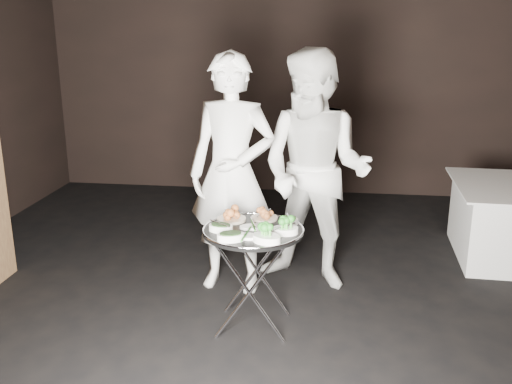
# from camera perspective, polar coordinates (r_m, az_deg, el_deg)

# --- Properties ---
(floor) EXTENTS (6.00, 7.00, 0.05)m
(floor) POSITION_cam_1_polar(r_m,az_deg,el_deg) (4.15, -0.17, -13.77)
(floor) COLOR black
(floor) RESTS_ON ground
(wall_back) EXTENTS (6.00, 0.05, 3.00)m
(wall_back) POSITION_cam_1_polar(r_m,az_deg,el_deg) (7.11, 3.69, 11.90)
(wall_back) COLOR black
(wall_back) RESTS_ON floor
(tray_stand) EXTENTS (0.49, 0.41, 0.71)m
(tray_stand) POSITION_cam_1_polar(r_m,az_deg,el_deg) (3.98, -0.28, -8.21)
(tray_stand) COLOR silver
(tray_stand) RESTS_ON floor
(serving_tray) EXTENTS (0.69, 0.69, 0.04)m
(serving_tray) POSITION_cam_1_polar(r_m,az_deg,el_deg) (3.86, -0.29, -3.88)
(serving_tray) COLOR black
(serving_tray) RESTS_ON tray_stand
(potato_plate_a) EXTENTS (0.21, 0.21, 0.08)m
(potato_plate_a) POSITION_cam_1_polar(r_m,az_deg,el_deg) (4.02, -2.48, -2.41)
(potato_plate_a) COLOR beige
(potato_plate_a) RESTS_ON serving_tray
(potato_plate_b) EXTENTS (0.19, 0.19, 0.07)m
(potato_plate_b) POSITION_cam_1_polar(r_m,az_deg,el_deg) (4.05, 0.84, -2.32)
(potato_plate_b) COLOR beige
(potato_plate_b) RESTS_ON serving_tray
(greens_bowl) EXTENTS (0.12, 0.12, 0.07)m
(greens_bowl) POSITION_cam_1_polar(r_m,az_deg,el_deg) (3.95, 3.36, -2.81)
(greens_bowl) COLOR white
(greens_bowl) RESTS_ON serving_tray
(asparagus_plate_a) EXTENTS (0.20, 0.14, 0.04)m
(asparagus_plate_a) POSITION_cam_1_polar(r_m,az_deg,el_deg) (3.87, -0.28, -3.42)
(asparagus_plate_a) COLOR white
(asparagus_plate_a) RESTS_ON serving_tray
(asparagus_plate_b) EXTENTS (0.19, 0.12, 0.04)m
(asparagus_plate_b) POSITION_cam_1_polar(r_m,az_deg,el_deg) (3.70, -1.00, -4.35)
(asparagus_plate_b) COLOR white
(asparagus_plate_b) RESTS_ON serving_tray
(spinach_bowl_a) EXTENTS (0.19, 0.14, 0.07)m
(spinach_bowl_a) POSITION_cam_1_polar(r_m,az_deg,el_deg) (3.82, -3.55, -3.49)
(spinach_bowl_a) COLOR white
(spinach_bowl_a) RESTS_ON serving_tray
(spinach_bowl_b) EXTENTS (0.20, 0.16, 0.07)m
(spinach_bowl_b) POSITION_cam_1_polar(r_m,az_deg,el_deg) (3.66, -2.57, -4.38)
(spinach_bowl_b) COLOR white
(spinach_bowl_b) RESTS_ON serving_tray
(broccoli_bowl_a) EXTENTS (0.20, 0.16, 0.07)m
(broccoli_bowl_a) POSITION_cam_1_polar(r_m,az_deg,el_deg) (3.77, 2.95, -3.72)
(broccoli_bowl_a) COLOR white
(broccoli_bowl_a) RESTS_ON serving_tray
(broccoli_bowl_b) EXTENTS (0.23, 0.20, 0.08)m
(broccoli_bowl_b) POSITION_cam_1_polar(r_m,az_deg,el_deg) (3.63, 1.08, -4.51)
(broccoli_bowl_b) COLOR white
(broccoli_bowl_b) RESTS_ON serving_tray
(serving_utensils) EXTENTS (0.58, 0.43, 0.01)m
(serving_utensils) POSITION_cam_1_polar(r_m,az_deg,el_deg) (3.90, 0.09, -2.72)
(serving_utensils) COLOR silver
(serving_utensils) RESTS_ON serving_tray
(waiter_left) EXTENTS (0.74, 0.54, 1.88)m
(waiter_left) POSITION_cam_1_polar(r_m,az_deg,el_deg) (4.43, -2.43, 1.76)
(waiter_left) COLOR white
(waiter_left) RESTS_ON floor
(waiter_right) EXTENTS (1.10, 0.98, 1.90)m
(waiter_right) POSITION_cam_1_polar(r_m,az_deg,el_deg) (4.50, 5.93, 2.04)
(waiter_right) COLOR white
(waiter_right) RESTS_ON floor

